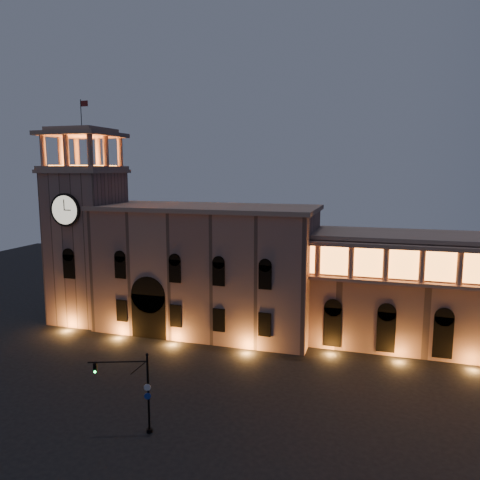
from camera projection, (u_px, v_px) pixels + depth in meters
The scene contains 5 objects.
ground at pixel (145, 403), 45.56m from camera, with size 160.00×160.00×0.00m, color black.
government_building at pixel (206, 268), 65.61m from camera, with size 30.80×12.80×17.60m.
clock_tower at pixel (87, 238), 69.44m from camera, with size 9.80×9.80×32.40m.
colonnade_wing at pixel (468, 293), 57.92m from camera, with size 40.60×11.50×14.50m.
traffic_light at pixel (138, 391), 39.83m from camera, with size 4.98×2.02×7.19m.
Camera 1 is at (21.23, -38.18, 22.48)m, focal length 35.00 mm.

